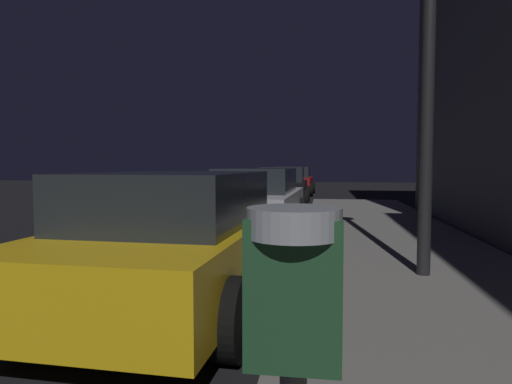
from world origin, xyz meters
TOP-DOWN VIEW (x-y plane):
  - parking_meter at (4.34, 0.95)m, footprint 0.19×0.19m
  - car_yellow_cab at (2.85, 4.65)m, footprint 2.18×4.34m
  - car_silver at (2.85, 10.24)m, footprint 2.15×4.59m
  - car_black at (2.85, 17.06)m, footprint 2.02×4.15m
  - car_red at (2.85, 22.67)m, footprint 2.17×4.04m

SIDE VIEW (x-z plane):
  - car_red at x=2.85m, z-range -0.01..1.42m
  - car_black at x=2.85m, z-range 0.00..1.43m
  - car_yellow_cab at x=2.85m, z-range 0.00..1.43m
  - car_silver at x=2.85m, z-range 0.01..1.44m
  - parking_meter at x=4.34m, z-range 0.48..1.75m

